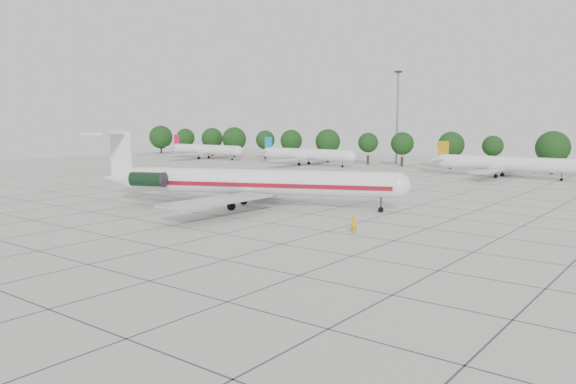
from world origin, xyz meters
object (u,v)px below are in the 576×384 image
at_px(bg_airliner_a, 205,150).
at_px(bg_airliner_b, 306,155).
at_px(main_airliner, 242,181).
at_px(floodlight_mast, 397,112).
at_px(bg_airliner_c, 503,164).
at_px(ground_crew, 354,225).

xyz_separation_m(bg_airliner_a, bg_airliner_b, (39.99, -1.33, 0.00)).
bearing_deg(bg_airliner_a, main_airliner, -41.30).
bearing_deg(bg_airliner_a, bg_airliner_b, -1.91).
distance_m(main_airliner, floodlight_mast, 87.77).
height_order(bg_airliner_c, floodlight_mast, floodlight_mast).
xyz_separation_m(ground_crew, bg_airliner_a, (-97.81, 73.25, 1.91)).
distance_m(ground_crew, bg_airliner_c, 70.74).
bearing_deg(bg_airliner_c, main_airliner, -104.06).
height_order(bg_airliner_a, bg_airliner_c, same).
height_order(bg_airliner_b, bg_airliner_c, same).
relative_size(bg_airliner_a, bg_airliner_c, 1.00).
distance_m(main_airliner, ground_crew, 22.83).
bearing_deg(ground_crew, bg_airliner_b, -63.38).
bearing_deg(bg_airliner_b, main_airliner, -61.15).
bearing_deg(ground_crew, bg_airliner_a, -49.01).
bearing_deg(bg_airliner_a, floodlight_mast, 17.72).
relative_size(bg_airliner_a, floodlight_mast, 1.11).
xyz_separation_m(ground_crew, bg_airliner_c, (-5.71, 70.49, 1.91)).
relative_size(bg_airliner_b, bg_airliner_c, 1.00).
bearing_deg(bg_airliner_b, bg_airliner_a, 178.09).
bearing_deg(bg_airliner_b, ground_crew, -51.20).
distance_m(bg_airliner_a, bg_airliner_b, 40.01).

